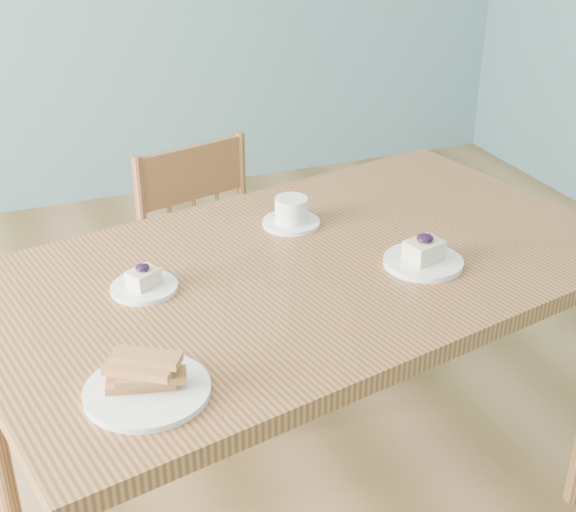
% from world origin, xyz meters
% --- Properties ---
extents(room, '(5.01, 5.01, 2.71)m').
position_xyz_m(room, '(0.00, 0.00, 1.35)').
color(room, '#A5784D').
rests_on(room, ground).
extents(dining_table, '(1.65, 1.15, 0.81)m').
position_xyz_m(dining_table, '(0.33, 0.04, 0.72)').
color(dining_table, '#A06B3C').
rests_on(dining_table, ground).
extents(dining_chair, '(0.48, 0.47, 0.87)m').
position_xyz_m(dining_chair, '(0.29, 0.64, 0.44)').
color(dining_chair, '#A06B3C').
rests_on(dining_chair, ground).
extents(cheesecake_plate_near, '(0.18, 0.18, 0.08)m').
position_xyz_m(cheesecake_plate_near, '(0.57, -0.07, 0.82)').
color(cheesecake_plate_near, white).
rests_on(cheesecake_plate_near, dining_table).
extents(cheesecake_plate_far, '(0.15, 0.15, 0.06)m').
position_xyz_m(cheesecake_plate_far, '(-0.05, 0.06, 0.82)').
color(cheesecake_plate_far, white).
rests_on(cheesecake_plate_far, dining_table).
extents(coffee_cup, '(0.15, 0.15, 0.07)m').
position_xyz_m(coffee_cup, '(0.37, 0.25, 0.84)').
color(coffee_cup, white).
rests_on(coffee_cup, dining_table).
extents(biscotti_plate, '(0.23, 0.23, 0.07)m').
position_xyz_m(biscotti_plate, '(-0.13, -0.31, 0.83)').
color(biscotti_plate, white).
rests_on(biscotti_plate, dining_table).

